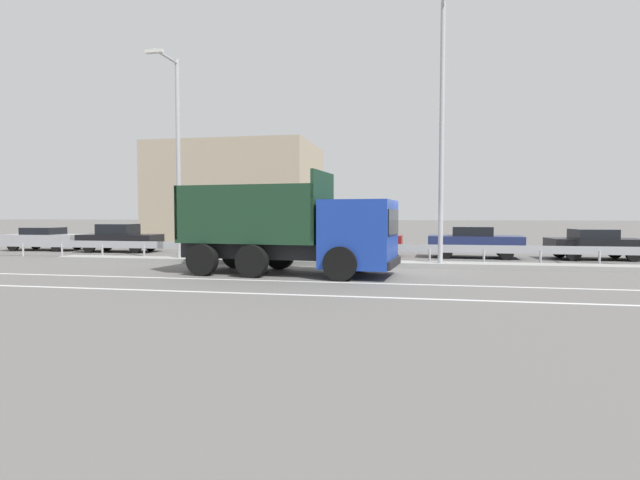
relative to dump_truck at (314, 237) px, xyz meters
The scene contains 16 objects.
ground_plane 3.32m from the dump_truck, 23.65° to the left, with size 320.00×320.00×0.00m, color #605E5B.
lane_strip_0 2.34m from the dump_truck, 119.29° to the right, with size 53.34×0.16×0.01m, color silver.
lane_strip_1 4.44m from the dump_truck, 103.05° to the right, with size 53.34×0.16×0.01m, color silver.
median_island 4.45m from the dump_truck, 49.04° to the left, with size 29.33×1.10×0.18m, color gray.
median_guardrail 5.36m from the dump_truck, 58.07° to the left, with size 53.34×0.09×0.78m.
dump_truck is the anchor object (origin of this frame).
median_road_sign 4.72m from the dump_truck, 136.66° to the left, with size 0.71×0.16×2.56m.
street_lamp_1 7.93m from the dump_truck, 153.84° to the left, with size 0.70×1.98×8.38m.
street_lamp_2 6.60m from the dump_truck, 35.08° to the left, with size 0.71×2.40×9.78m.
parked_car_0 18.86m from the dump_truck, 154.17° to the left, with size 4.27×2.14×1.28m.
parked_car_1 14.53m from the dump_truck, 146.99° to the left, with size 4.22×2.04×1.49m.
parked_car_2 9.71m from the dump_truck, 126.70° to the left, with size 4.87×2.20×1.26m.
parked_car_3 8.00m from the dump_truck, 86.51° to the left, with size 4.33×1.84×1.55m.
parked_car_4 9.79m from the dump_truck, 52.46° to the left, with size 4.25×2.11×1.44m.
parked_car_5 13.55m from the dump_truck, 35.10° to the left, with size 3.98×2.13×1.35m.
background_building_0 22.67m from the dump_truck, 116.44° to the left, with size 11.63×8.71×7.21m, color tan.
Camera 1 is at (0.52, -17.32, 2.00)m, focal length 28.00 mm.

